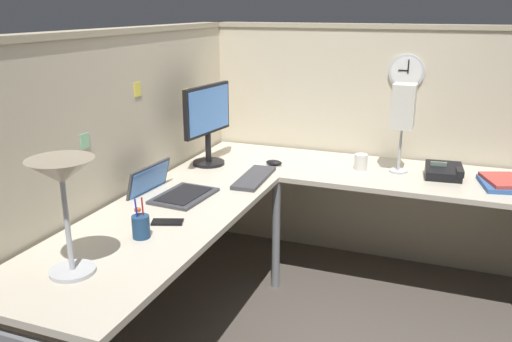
{
  "coord_description": "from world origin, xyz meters",
  "views": [
    {
      "loc": [
        -2.64,
        -0.78,
        1.68
      ],
      "look_at": [
        -0.06,
        0.21,
        0.82
      ],
      "focal_mm": 36.94,
      "sensor_mm": 36.0,
      "label": 1
    }
  ],
  "objects": [
    {
      "name": "wall_clock",
      "position": [
        0.82,
        -0.47,
        1.29
      ],
      "size": [
        0.04,
        0.22,
        0.22
      ],
      "color": "#B7BABF"
    },
    {
      "name": "pinned_note_leftmost",
      "position": [
        0.29,
        0.82,
        1.16
      ],
      "size": [
        0.09,
        0.0,
        0.06
      ],
      "primitive_type": "cube",
      "color": "#EAD84C"
    },
    {
      "name": "pinned_note_middle",
      "position": [
        -0.7,
        0.82,
        1.09
      ],
      "size": [
        0.06,
        0.0,
        0.07
      ],
      "primitive_type": "cube",
      "color": "#8CCC99"
    },
    {
      "name": "cubicle_wall_back",
      "position": [
        -0.36,
        0.87,
        0.79
      ],
      "size": [
        2.57,
        0.12,
        1.58
      ],
      "color": "beige",
      "rests_on": "ground"
    },
    {
      "name": "cubicle_wall_right",
      "position": [
        0.87,
        -0.27,
        0.79
      ],
      "size": [
        0.12,
        2.37,
        1.58
      ],
      "color": "beige",
      "rests_on": "ground"
    },
    {
      "name": "pinned_note_rightmost",
      "position": [
        -0.24,
        0.82,
        1.26
      ],
      "size": [
        0.06,
        0.0,
        0.07
      ],
      "primitive_type": "cube",
      "color": "#EAD84C"
    },
    {
      "name": "keyboard",
      "position": [
        0.05,
        0.26,
        0.74
      ],
      "size": [
        0.44,
        0.16,
        0.02
      ],
      "primitive_type": "cube",
      "rotation": [
        0.0,
        0.0,
        0.05
      ],
      "color": "#38383D",
      "rests_on": "desk"
    },
    {
      "name": "desk_lamp_dome",
      "position": [
        -1.23,
        0.5,
        1.09
      ],
      "size": [
        0.24,
        0.24,
        0.44
      ],
      "color": "#B7BABF",
      "rests_on": "desk"
    },
    {
      "name": "office_phone",
      "position": [
        0.47,
        -0.76,
        0.77
      ],
      "size": [
        0.21,
        0.22,
        0.11
      ],
      "color": "black",
      "rests_on": "desk"
    },
    {
      "name": "ground_plane",
      "position": [
        0.0,
        0.0,
        0.0
      ],
      "size": [
        6.8,
        6.8,
        0.0
      ],
      "primitive_type": "plane",
      "color": "#4C443D"
    },
    {
      "name": "laptop",
      "position": [
        -0.35,
        0.59,
        0.75
      ],
      "size": [
        0.37,
        0.4,
        0.22
      ],
      "color": "#38383D",
      "rests_on": "desk"
    },
    {
      "name": "pen_cup",
      "position": [
        -0.87,
        0.43,
        0.78
      ],
      "size": [
        0.08,
        0.08,
        0.18
      ],
      "color": "navy",
      "rests_on": "desk"
    },
    {
      "name": "cell_phone",
      "position": [
        -0.69,
        0.4,
        0.73
      ],
      "size": [
        0.11,
        0.16,
        0.01
      ],
      "primitive_type": "cube",
      "rotation": [
        0.0,
        0.0,
        0.35
      ],
      "color": "black",
      "rests_on": "desk"
    },
    {
      "name": "monitor",
      "position": [
        0.23,
        0.64,
        1.02
      ],
      "size": [
        0.46,
        0.2,
        0.5
      ],
      "color": "black",
      "rests_on": "desk"
    },
    {
      "name": "desk_lamp_paper",
      "position": [
        0.5,
        -0.5,
        1.11
      ],
      "size": [
        0.13,
        0.13,
        0.53
      ],
      "color": "#B7BABF",
      "rests_on": "desk"
    },
    {
      "name": "computer_mouse",
      "position": [
        0.36,
        0.25,
        0.75
      ],
      "size": [
        0.06,
        0.1,
        0.03
      ],
      "primitive_type": "ellipsoid",
      "color": "black",
      "rests_on": "desk"
    },
    {
      "name": "coffee_mug",
      "position": [
        0.47,
        -0.28,
        0.78
      ],
      "size": [
        0.08,
        0.08,
        0.1
      ],
      "primitive_type": "cylinder",
      "color": "silver",
      "rests_on": "desk"
    },
    {
      "name": "desk",
      "position": [
        -0.15,
        -0.05,
        0.63
      ],
      "size": [
        2.35,
        2.15,
        0.73
      ],
      "color": "beige",
      "rests_on": "ground"
    },
    {
      "name": "book_stack",
      "position": [
        0.43,
        -1.07,
        0.75
      ],
      "size": [
        0.33,
        0.27,
        0.04
      ],
      "color": "#335999",
      "rests_on": "desk"
    }
  ]
}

